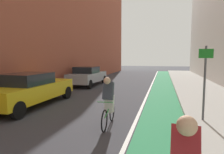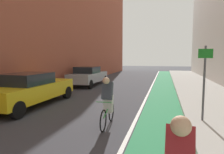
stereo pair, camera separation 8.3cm
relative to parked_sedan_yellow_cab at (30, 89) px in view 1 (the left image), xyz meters
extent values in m
plane|color=#38383D|center=(2.83, 4.73, -0.79)|extent=(84.81, 84.81, 0.00)
cube|color=#2D8451|center=(5.92, 6.73, -0.79)|extent=(1.60, 38.55, 0.00)
cube|color=white|center=(5.02, 6.73, -0.79)|extent=(0.12, 38.55, 0.00)
cube|color=#A8A59E|center=(8.42, 6.73, -0.72)|extent=(3.40, 38.55, 0.14)
cube|color=yellow|center=(0.00, 0.05, -0.11)|extent=(1.88, 4.81, 0.70)
cube|color=black|center=(0.00, -0.19, 0.47)|extent=(1.64, 2.02, 0.55)
cylinder|color=black|center=(-0.86, 1.89, -0.46)|extent=(0.22, 0.66, 0.66)
cylinder|color=black|center=(0.83, 1.90, -0.46)|extent=(0.22, 0.66, 0.66)
cylinder|color=black|center=(0.86, -1.79, -0.46)|extent=(0.22, 0.66, 0.66)
cube|color=#9EA0A8|center=(0.00, 6.99, -0.11)|extent=(1.82, 4.49, 0.70)
cube|color=black|center=(0.00, 6.76, 0.47)|extent=(1.60, 1.89, 0.55)
cylinder|color=black|center=(-0.82, 8.68, -0.46)|extent=(0.22, 0.66, 0.66)
cylinder|color=black|center=(0.83, 8.68, -0.46)|extent=(0.22, 0.66, 0.66)
cylinder|color=black|center=(-0.83, 5.29, -0.46)|extent=(0.22, 0.66, 0.66)
cylinder|color=black|center=(0.82, 5.29, -0.46)|extent=(0.22, 0.66, 0.66)
cube|color=maroon|center=(6.17, -5.15, 0.36)|extent=(0.34, 0.42, 0.60)
sphere|color=tan|center=(6.16, -5.31, 0.70)|extent=(0.22, 0.22, 0.22)
cube|color=maroon|center=(6.17, -5.03, 0.38)|extent=(0.28, 0.29, 0.39)
torus|color=black|center=(4.25, -2.13, -0.45)|extent=(0.07, 0.68, 0.67)
torus|color=black|center=(4.20, -1.08, -0.45)|extent=(0.07, 0.68, 0.67)
cylinder|color=#338C3F|center=(4.22, -1.61, -0.23)|extent=(0.08, 0.96, 0.33)
cylinder|color=#338C3F|center=(4.22, -1.42, -0.15)|extent=(0.04, 0.12, 0.55)
cylinder|color=#338C3F|center=(4.24, -2.05, 0.10)|extent=(0.48, 0.04, 0.02)
cube|color=beige|center=(4.22, -1.50, -0.08)|extent=(0.29, 0.25, 0.56)
cube|color=#333842|center=(4.22, -1.63, 0.38)|extent=(0.34, 0.41, 0.60)
sphere|color=tan|center=(4.23, -1.79, 0.72)|extent=(0.22, 0.22, 0.22)
cylinder|color=#4C4C51|center=(7.23, -0.62, 0.58)|extent=(0.07, 0.07, 2.46)
cube|color=#19721E|center=(7.23, -0.64, 1.57)|extent=(0.44, 0.03, 0.30)
camera|label=1|loc=(5.90, -7.41, 1.41)|focal=30.61mm
camera|label=2|loc=(5.98, -7.39, 1.41)|focal=30.61mm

